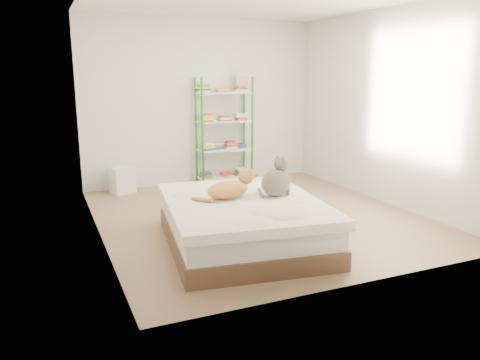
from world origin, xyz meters
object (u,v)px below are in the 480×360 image
orange_cat (228,187)px  cardboard_box (256,190)px  shelf_unit (225,133)px  white_bin (122,180)px  bed (243,222)px  grey_cat (276,177)px

orange_cat → cardboard_box: bearing=39.6°
shelf_unit → white_bin: size_ratio=4.18×
orange_cat → cardboard_box: (0.96, 1.34, -0.44)m
orange_cat → shelf_unit: size_ratio=0.33×
bed → white_bin: size_ratio=5.04×
cardboard_box → white_bin: (-1.62, 1.24, 0.04)m
orange_cat → grey_cat: (0.50, -0.12, 0.09)m
grey_cat → shelf_unit: shelf_unit is taller
cardboard_box → bed: bearing=-95.8°
bed → orange_cat: bearing=143.0°
bed → white_bin: (-0.78, 2.70, -0.04)m
bed → cardboard_box: 1.69m
grey_cat → bed: bearing=74.9°
white_bin → bed: bearing=-74.0°
shelf_unit → orange_cat: bearing=-110.8°
orange_cat → shelf_unit: shelf_unit is taller
grey_cat → white_bin: size_ratio=0.99×
grey_cat → cardboard_box: bearing=-32.5°
orange_cat → cardboard_box: orange_cat is taller
shelf_unit → white_bin: bearing=-178.9°
shelf_unit → cardboard_box: 1.43m
orange_cat → grey_cat: 0.52m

